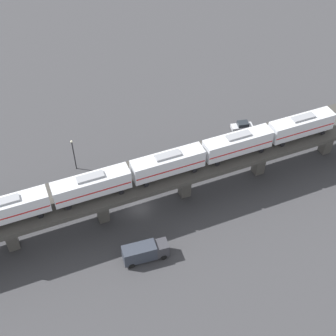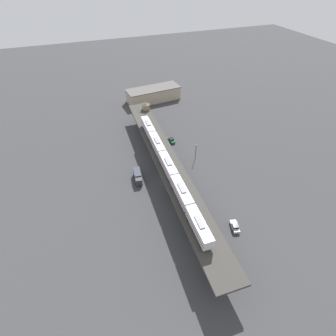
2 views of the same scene
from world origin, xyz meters
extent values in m
plane|color=#38383A|center=(0.00, 0.00, 0.00)|extent=(400.00, 400.00, 0.00)
cube|color=#393733|center=(0.00, 0.00, 7.24)|extent=(12.32, 92.27, 0.80)
cube|color=#47443F|center=(-1.65, -38.46, 3.42)|extent=(1.88, 1.88, 6.84)
cube|color=#47443F|center=(-1.00, -23.48, 3.42)|extent=(1.88, 1.88, 6.84)
cube|color=#47443F|center=(-0.36, -8.49, 3.42)|extent=(1.88, 1.88, 6.84)
cube|color=#47443F|center=(0.28, 6.49, 3.42)|extent=(1.88, 1.88, 6.84)
cube|color=#47443F|center=(0.92, 21.48, 3.42)|extent=(1.88, 1.88, 6.84)
cube|color=#47443F|center=(1.56, 36.47, 3.42)|extent=(1.88, 1.88, 6.84)
cube|color=silver|center=(-2.68, -29.87, 10.18)|extent=(3.31, 12.11, 3.10)
cube|color=#B21E1E|center=(-2.68, -29.87, 9.88)|extent=(3.34, 11.87, 0.24)
cube|color=gray|center=(-2.68, -29.87, 11.91)|extent=(1.58, 4.26, 0.36)
cylinder|color=black|center=(-4.05, -34.02, 8.06)|extent=(0.26, 0.85, 0.84)
cylinder|color=black|center=(-1.67, -34.12, 8.06)|extent=(0.26, 0.85, 0.84)
cylinder|color=black|center=(-3.69, -25.63, 8.06)|extent=(0.26, 0.85, 0.84)
cylinder|color=black|center=(-1.31, -25.73, 8.06)|extent=(0.26, 0.85, 0.84)
cube|color=silver|center=(-2.14, -17.28, 10.18)|extent=(3.31, 12.11, 3.10)
cube|color=#B21E1E|center=(-2.14, -17.28, 9.88)|extent=(3.34, 11.87, 0.24)
cube|color=gray|center=(-2.14, -17.28, 11.91)|extent=(1.58, 4.26, 0.36)
cylinder|color=black|center=(-3.51, -21.43, 8.06)|extent=(0.26, 0.85, 0.84)
cylinder|color=black|center=(-1.13, -21.53, 8.06)|extent=(0.26, 0.85, 0.84)
cylinder|color=black|center=(-3.15, -13.04, 8.06)|extent=(0.26, 0.85, 0.84)
cylinder|color=black|center=(-0.77, -13.14, 8.06)|extent=(0.26, 0.85, 0.84)
cube|color=silver|center=(-1.60, -4.70, 10.18)|extent=(3.31, 12.11, 3.10)
cube|color=#B21E1E|center=(-1.60, -4.70, 9.88)|extent=(3.34, 11.87, 0.24)
cube|color=gray|center=(-1.60, -4.70, 11.91)|extent=(1.58, 4.26, 0.36)
cylinder|color=black|center=(-2.97, -8.84, 8.06)|extent=(0.26, 0.85, 0.84)
cylinder|color=black|center=(-0.59, -8.94, 8.06)|extent=(0.26, 0.85, 0.84)
cylinder|color=black|center=(-2.61, -0.45, 8.06)|extent=(0.26, 0.85, 0.84)
cylinder|color=black|center=(-0.23, -0.55, 8.06)|extent=(0.26, 0.85, 0.84)
cube|color=silver|center=(-1.06, 7.89, 10.18)|extent=(3.31, 12.11, 3.10)
cube|color=#B21E1E|center=(-1.06, 7.89, 9.88)|extent=(3.34, 11.87, 0.24)
cube|color=gray|center=(-1.06, 7.89, 11.91)|extent=(1.58, 4.26, 0.36)
cylinder|color=black|center=(-2.43, 3.75, 8.06)|extent=(0.26, 0.85, 0.84)
cylinder|color=black|center=(-0.05, 3.65, 8.06)|extent=(0.26, 0.85, 0.84)
cylinder|color=black|center=(-2.07, 12.14, 8.06)|extent=(0.26, 0.85, 0.84)
cylinder|color=black|center=(0.30, 12.04, 8.06)|extent=(0.26, 0.85, 0.84)
cube|color=silver|center=(-0.53, 20.48, 10.18)|extent=(3.31, 12.11, 3.10)
cube|color=#B21E1E|center=(-0.53, 20.48, 9.88)|extent=(3.34, 11.87, 0.24)
cube|color=gray|center=(-0.53, 20.48, 11.91)|extent=(1.58, 4.26, 0.36)
cylinder|color=black|center=(-1.89, 16.34, 8.06)|extent=(0.26, 0.85, 0.84)
cylinder|color=black|center=(0.48, 16.23, 8.06)|extent=(0.26, 0.85, 0.84)
cylinder|color=black|center=(-1.53, 24.73, 8.06)|extent=(0.26, 0.85, 0.84)
cylinder|color=black|center=(0.84, 24.63, 8.06)|extent=(0.26, 0.85, 0.84)
cube|color=#8C7251|center=(4.08, 39.33, 8.89)|extent=(2.92, 2.92, 2.50)
pyramid|color=#4C4742|center=(4.08, 39.33, 10.59)|extent=(3.35, 3.35, 0.90)
cube|color=#1E6638|center=(9.55, 21.67, 0.73)|extent=(2.54, 4.65, 0.80)
cube|color=#1E2328|center=(9.57, 21.52, 1.51)|extent=(2.00, 2.45, 0.76)
cylinder|color=black|center=(8.96, 20.11, 0.33)|extent=(0.35, 0.69, 0.66)
cylinder|color=black|center=(10.64, 20.41, 0.33)|extent=(0.35, 0.69, 0.66)
cylinder|color=black|center=(8.46, 22.92, 0.33)|extent=(0.35, 0.69, 0.66)
cylinder|color=black|center=(10.14, 23.22, 0.33)|extent=(0.35, 0.69, 0.66)
cube|color=#B7BABF|center=(10.92, -27.29, 0.73)|extent=(2.85, 4.71, 0.80)
cube|color=#1E2328|center=(10.88, -27.43, 1.51)|extent=(2.14, 2.54, 0.76)
cylinder|color=black|center=(9.73, -28.45, 0.33)|extent=(0.40, 0.70, 0.66)
cylinder|color=black|center=(11.39, -28.89, 0.33)|extent=(0.40, 0.70, 0.66)
cylinder|color=black|center=(10.45, -25.69, 0.33)|extent=(0.40, 0.70, 0.66)
cylinder|color=black|center=(12.11, -26.12, 0.33)|extent=(0.40, 0.70, 0.66)
cube|color=#333338|center=(-10.47, 0.52, 1.65)|extent=(2.45, 2.27, 2.30)
cube|color=#2D333D|center=(-9.99, 4.09, 1.85)|extent=(2.97, 5.46, 2.70)
cylinder|color=black|center=(-11.45, 0.65, 0.50)|extent=(0.48, 1.04, 1.00)
cylinder|color=black|center=(-9.49, 0.39, 0.50)|extent=(0.48, 1.04, 1.00)
cylinder|color=black|center=(-10.81, 5.77, 0.50)|extent=(0.48, 1.04, 1.00)
cylinder|color=black|center=(-8.76, 5.50, 0.50)|extent=(0.48, 1.04, 1.00)
cylinder|color=black|center=(14.14, 7.06, 3.25)|extent=(0.20, 0.20, 6.50)
sphere|color=beige|center=(14.14, 7.06, 6.72)|extent=(0.44, 0.44, 0.44)
cube|color=tan|center=(15.11, 62.98, 3.20)|extent=(28.82, 12.61, 6.40)
cube|color=#595654|center=(15.11, 62.98, 6.60)|extent=(29.40, 12.86, 0.40)
camera|label=1|loc=(-50.65, 18.13, 61.47)|focal=50.00mm
camera|label=2|loc=(-24.15, -65.46, 63.01)|focal=28.00mm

